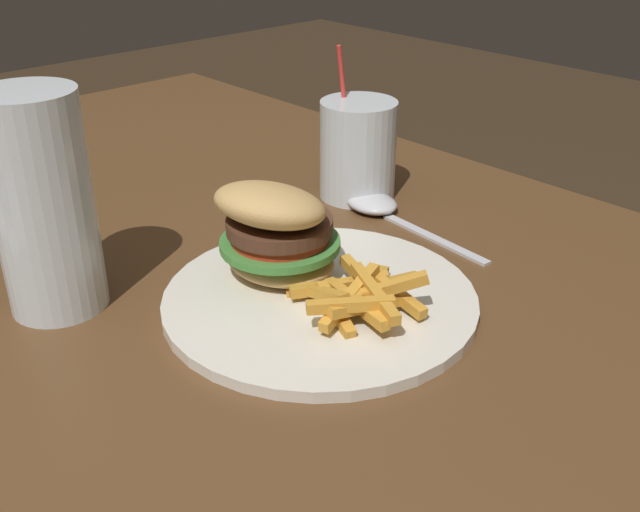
% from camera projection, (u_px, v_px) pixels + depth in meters
% --- Properties ---
extents(dining_table, '(1.36, 1.18, 0.74)m').
position_uv_depth(dining_table, '(80.00, 482.00, 0.61)').
color(dining_table, brown).
rests_on(dining_table, ground_plane).
extents(meal_plate_near, '(0.27, 0.27, 0.11)m').
position_uv_depth(meal_plate_near, '(301.00, 266.00, 0.64)').
color(meal_plate_near, silver).
rests_on(meal_plate_near, dining_table).
extents(beer_glass, '(0.08, 0.08, 0.18)m').
position_uv_depth(beer_glass, '(45.00, 212.00, 0.60)').
color(beer_glass, silver).
rests_on(beer_glass, dining_table).
extents(juice_glass, '(0.08, 0.08, 0.17)m').
position_uv_depth(juice_glass, '(358.00, 154.00, 0.83)').
color(juice_glass, silver).
rests_on(juice_glass, dining_table).
extents(spoon, '(0.19, 0.05, 0.02)m').
position_uv_depth(spoon, '(376.00, 205.00, 0.80)').
color(spoon, silver).
rests_on(spoon, dining_table).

